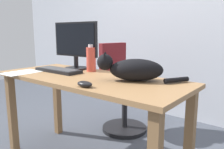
# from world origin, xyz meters

# --- Properties ---
(back_wall) EXTENTS (6.00, 0.04, 2.60)m
(back_wall) POSITION_xyz_m (0.00, 1.51, 1.30)
(back_wall) COLOR silver
(back_wall) RESTS_ON ground_plane
(desk) EXTENTS (1.52, 0.61, 0.73)m
(desk) POSITION_xyz_m (0.00, 0.00, 0.62)
(desk) COLOR #9E7247
(desk) RESTS_ON ground_plane
(office_chair) EXTENTS (0.48, 0.48, 0.95)m
(office_chair) POSITION_xyz_m (-0.24, 0.75, 0.42)
(office_chair) COLOR black
(office_chair) RESTS_ON ground_plane
(monitor) EXTENTS (0.48, 0.20, 0.42)m
(monitor) POSITION_xyz_m (-0.34, 0.19, 0.96)
(monitor) COLOR black
(monitor) RESTS_ON desk
(keyboard) EXTENTS (0.44, 0.15, 0.03)m
(keyboard) POSITION_xyz_m (-0.35, 0.00, 0.75)
(keyboard) COLOR black
(keyboard) RESTS_ON desk
(cat) EXTENTS (0.53, 0.36, 0.20)m
(cat) POSITION_xyz_m (0.34, 0.09, 0.82)
(cat) COLOR black
(cat) RESTS_ON desk
(computer_mouse) EXTENTS (0.11, 0.06, 0.04)m
(computer_mouse) POSITION_xyz_m (0.22, -0.25, 0.75)
(computer_mouse) COLOR black
(computer_mouse) RESTS_ON desk
(paper_sheet) EXTENTS (0.22, 0.30, 0.00)m
(paper_sheet) POSITION_xyz_m (-0.55, -0.22, 0.74)
(paper_sheet) COLOR white
(paper_sheet) RESTS_ON desk
(water_bottle) EXTENTS (0.08, 0.08, 0.23)m
(water_bottle) POSITION_xyz_m (-0.14, 0.19, 0.84)
(water_bottle) COLOR #D84C3D
(water_bottle) RESTS_ON desk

